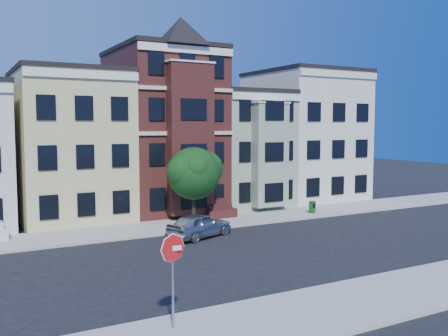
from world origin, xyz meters
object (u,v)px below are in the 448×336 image
parked_car (200,225)px  newspaper_box (312,207)px  stop_sign (173,275)px  street_tree (194,177)px

parked_car → newspaper_box: 10.76m
parked_car → stop_sign: (-6.60, -11.68, 1.13)m
parked_car → stop_sign: size_ratio=1.25×
parked_car → newspaper_box: size_ratio=4.97×
newspaper_box → stop_sign: 22.29m
newspaper_box → parked_car: bearing=177.7°
street_tree → stop_sign: bearing=-117.6°
street_tree → parked_car: 3.92m
parked_car → newspaper_box: (10.43, 2.64, -0.15)m
parked_car → stop_sign: 13.46m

